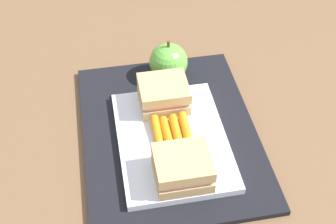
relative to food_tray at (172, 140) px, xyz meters
The scene contains 7 objects.
ground_plane 0.03m from the food_tray, ahead, with size 2.40×2.40×0.00m, color brown.
lunchbag_mat 0.03m from the food_tray, ahead, with size 0.36×0.28×0.01m, color black.
food_tray is the anchor object (origin of this frame).
sandwich_half_left 0.08m from the food_tray, behind, with size 0.07×0.08×0.04m.
sandwich_half_right 0.08m from the food_tray, ahead, with size 0.07×0.08×0.04m.
carrot_sticks_bundle 0.01m from the food_tray, 21.86° to the left, with size 0.08×0.06×0.02m.
apple 0.16m from the food_tray, ahead, with size 0.07×0.07×0.08m.
Camera 1 is at (-0.50, 0.09, 0.57)m, focal length 49.39 mm.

